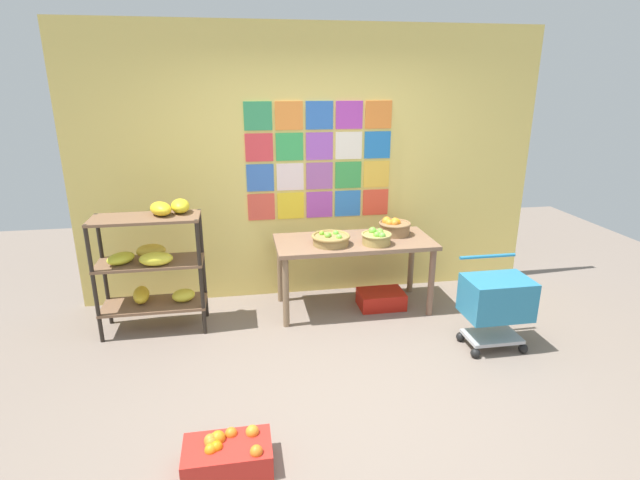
% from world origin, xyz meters
% --- Properties ---
extents(ground, '(9.75, 9.75, 0.00)m').
position_xyz_m(ground, '(0.00, 0.00, 0.00)').
color(ground, '#77685D').
extents(back_wall_with_art, '(4.74, 0.07, 2.73)m').
position_xyz_m(back_wall_with_art, '(0.00, 1.91, 1.37)').
color(back_wall_with_art, '#E5CB67').
rests_on(back_wall_with_art, ground).
extents(banana_shelf_unit, '(0.93, 0.42, 1.20)m').
position_xyz_m(banana_shelf_unit, '(-1.54, 1.29, 0.69)').
color(banana_shelf_unit, black).
rests_on(banana_shelf_unit, ground).
extents(display_table, '(1.53, 0.68, 0.72)m').
position_xyz_m(display_table, '(0.33, 1.40, 0.63)').
color(display_table, '#83624A').
rests_on(display_table, ground).
extents(fruit_basket_centre, '(0.37, 0.37, 0.12)m').
position_xyz_m(fruit_basket_centre, '(0.08, 1.30, 0.78)').
color(fruit_basket_centre, olive).
rests_on(fruit_basket_centre, display_table).
extents(fruit_basket_back_right, '(0.32, 0.32, 0.18)m').
position_xyz_m(fruit_basket_back_right, '(0.76, 1.50, 0.80)').
color(fruit_basket_back_right, olive).
rests_on(fruit_basket_back_right, display_table).
extents(fruit_basket_left, '(0.29, 0.29, 0.15)m').
position_xyz_m(fruit_basket_left, '(0.51, 1.24, 0.79)').
color(fruit_basket_left, '#A68B49').
rests_on(fruit_basket_left, display_table).
extents(produce_crate_under_table, '(0.45, 0.32, 0.17)m').
position_xyz_m(produce_crate_under_table, '(0.61, 1.37, 0.08)').
color(produce_crate_under_table, red).
rests_on(produce_crate_under_table, ground).
extents(orange_crate_foreground, '(0.52, 0.30, 0.21)m').
position_xyz_m(orange_crate_foreground, '(-0.91, -0.58, 0.09)').
color(orange_crate_foreground, red).
rests_on(orange_crate_foreground, ground).
extents(shopping_cart, '(0.53, 0.42, 0.77)m').
position_xyz_m(shopping_cart, '(1.33, 0.44, 0.44)').
color(shopping_cart, black).
rests_on(shopping_cart, ground).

